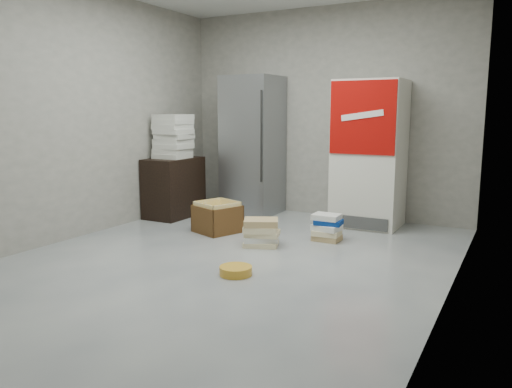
{
  "coord_description": "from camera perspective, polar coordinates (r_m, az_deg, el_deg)",
  "views": [
    {
      "loc": [
        2.46,
        -3.97,
        1.42
      ],
      "look_at": [
        -0.08,
        0.7,
        0.54
      ],
      "focal_mm": 35.0,
      "sensor_mm": 36.0,
      "label": 1
    }
  ],
  "objects": [
    {
      "name": "ground",
      "position": [
        4.88,
        -3.16,
        -7.55
      ],
      "size": [
        5.0,
        5.0,
        0.0
      ],
      "primitive_type": "plane",
      "color": "#B2B2AD",
      "rests_on": "ground"
    },
    {
      "name": "room_shell",
      "position": [
        4.68,
        -3.37,
        14.01
      ],
      "size": [
        4.04,
        5.04,
        2.82
      ],
      "color": "#A39C93",
      "rests_on": "ground"
    },
    {
      "name": "steel_fridge",
      "position": [
        6.98,
        -0.35,
        5.53
      ],
      "size": [
        0.7,
        0.72,
        1.9
      ],
      "color": "#92949A",
      "rests_on": "ground"
    },
    {
      "name": "coke_cooler",
      "position": [
        6.35,
        12.83,
        4.5
      ],
      "size": [
        0.8,
        0.73,
        1.8
      ],
      "color": "silver",
      "rests_on": "ground"
    },
    {
      "name": "wood_shelf",
      "position": [
        6.88,
        -9.37,
        0.75
      ],
      "size": [
        0.5,
        0.8,
        0.8
      ],
      "primitive_type": "cube",
      "color": "black",
      "rests_on": "ground"
    },
    {
      "name": "supply_box_stack",
      "position": [
        6.81,
        -9.45,
        6.51
      ],
      "size": [
        0.45,
        0.44,
        0.58
      ],
      "color": "white",
      "rests_on": "wood_shelf"
    },
    {
      "name": "phonebook_stack_main",
      "position": [
        5.61,
        8.12,
        -3.81
      ],
      "size": [
        0.33,
        0.28,
        0.3
      ],
      "rotation": [
        0.0,
        0.0,
        0.02
      ],
      "color": "tan",
      "rests_on": "ground"
    },
    {
      "name": "phonebook_stack_side",
      "position": [
        5.33,
        0.59,
        -4.42
      ],
      "size": [
        0.45,
        0.43,
        0.29
      ],
      "rotation": [
        0.0,
        0.0,
        0.43
      ],
      "color": "beige",
      "rests_on": "ground"
    },
    {
      "name": "cardboard_box",
      "position": [
        5.96,
        -4.44,
        -2.93
      ],
      "size": [
        0.59,
        0.59,
        0.37
      ],
      "rotation": [
        0.0,
        0.0,
        -0.36
      ],
      "color": "yellow",
      "rests_on": "ground"
    },
    {
      "name": "bucket_lid",
      "position": [
        4.44,
        -2.33,
        -8.74
      ],
      "size": [
        0.3,
        0.3,
        0.08
      ],
      "primitive_type": "cylinder",
      "rotation": [
        0.0,
        0.0,
        -0.03
      ],
      "color": "gold",
      "rests_on": "ground"
    }
  ]
}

